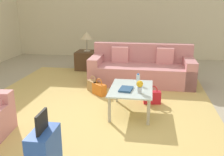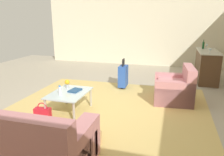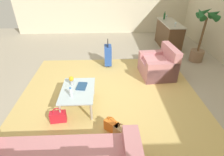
{
  "view_description": "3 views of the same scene",
  "coord_description": "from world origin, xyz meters",
  "px_view_note": "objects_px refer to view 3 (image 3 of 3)",
  "views": [
    {
      "loc": [
        -3.63,
        -0.8,
        1.84
      ],
      "look_at": [
        0.3,
        -0.18,
        0.64
      ],
      "focal_mm": 40.0,
      "sensor_mm": 36.0,
      "label": 1
    },
    {
      "loc": [
        4.32,
        1.55,
        1.95
      ],
      "look_at": [
        0.31,
        0.41,
        0.81
      ],
      "focal_mm": 35.0,
      "sensor_mm": 36.0,
      "label": 2
    },
    {
      "loc": [
        3.49,
        0.12,
        2.66
      ],
      "look_at": [
        0.38,
        0.25,
        0.72
      ],
      "focal_mm": 28.0,
      "sensor_mm": 36.0,
      "label": 3
    }
  ],
  "objects_px": {
    "coffee_table_book": "(82,86)",
    "wine_glass_left_of_centre": "(176,23)",
    "flower_vase": "(71,80)",
    "coffee_table": "(78,92)",
    "handbag_orange": "(112,126)",
    "armchair": "(159,66)",
    "handbag_tan": "(122,133)",
    "handbag_red": "(58,117)",
    "wine_bottle_green": "(164,16)",
    "suitcase_blue": "(108,55)",
    "wine_glass_leftmost": "(167,16)",
    "bar_console": "(168,35)",
    "water_bottle": "(71,92)",
    "potted_palm": "(202,36)"
  },
  "relations": [
    {
      "from": "coffee_table_book",
      "to": "wine_glass_left_of_centre",
      "type": "bearing_deg",
      "value": 140.11
    },
    {
      "from": "flower_vase",
      "to": "coffee_table",
      "type": "bearing_deg",
      "value": 34.29
    },
    {
      "from": "handbag_orange",
      "to": "coffee_table_book",
      "type": "bearing_deg",
      "value": -143.87
    },
    {
      "from": "armchair",
      "to": "handbag_tan",
      "type": "xyz_separation_m",
      "value": [
        2.24,
        -1.28,
        -0.17
      ]
    },
    {
      "from": "flower_vase",
      "to": "wine_glass_left_of_centre",
      "type": "distance_m",
      "value": 4.24
    },
    {
      "from": "handbag_orange",
      "to": "handbag_red",
      "type": "height_order",
      "value": "same"
    },
    {
      "from": "coffee_table",
      "to": "coffee_table_book",
      "type": "relative_size",
      "value": 3.41
    },
    {
      "from": "wine_bottle_green",
      "to": "suitcase_blue",
      "type": "height_order",
      "value": "wine_bottle_green"
    },
    {
      "from": "wine_glass_leftmost",
      "to": "armchair",
      "type": "bearing_deg",
      "value": -18.76
    },
    {
      "from": "armchair",
      "to": "flower_vase",
      "type": "relative_size",
      "value": 5.02
    },
    {
      "from": "flower_vase",
      "to": "wine_glass_leftmost",
      "type": "distance_m",
      "value": 5.07
    },
    {
      "from": "bar_console",
      "to": "water_bottle",
      "type": "bearing_deg",
      "value": -40.86
    },
    {
      "from": "wine_glass_left_of_centre",
      "to": "armchair",
      "type": "bearing_deg",
      "value": -28.91
    },
    {
      "from": "potted_palm",
      "to": "handbag_red",
      "type": "bearing_deg",
      "value": -56.76
    },
    {
      "from": "coffee_table_book",
      "to": "handbag_red",
      "type": "xyz_separation_m",
      "value": [
        0.58,
        -0.44,
        -0.34
      ]
    },
    {
      "from": "coffee_table",
      "to": "handbag_red",
      "type": "xyz_separation_m",
      "value": [
        0.46,
        -0.36,
        -0.26
      ]
    },
    {
      "from": "wine_glass_leftmost",
      "to": "wine_glass_left_of_centre",
      "type": "relative_size",
      "value": 1.0
    },
    {
      "from": "coffee_table",
      "to": "handbag_orange",
      "type": "relative_size",
      "value": 2.74
    },
    {
      "from": "wine_glass_leftmost",
      "to": "wine_bottle_green",
      "type": "xyz_separation_m",
      "value": [
        0.09,
        -0.12,
        0.01
      ]
    },
    {
      "from": "water_bottle",
      "to": "wine_glass_left_of_centre",
      "type": "height_order",
      "value": "wine_glass_left_of_centre"
    },
    {
      "from": "wine_bottle_green",
      "to": "potted_palm",
      "type": "xyz_separation_m",
      "value": [
        1.78,
        0.71,
        -0.21
      ]
    },
    {
      "from": "coffee_table",
      "to": "suitcase_blue",
      "type": "bearing_deg",
      "value": 160.71
    },
    {
      "from": "flower_vase",
      "to": "suitcase_blue",
      "type": "relative_size",
      "value": 0.24
    },
    {
      "from": "water_bottle",
      "to": "flower_vase",
      "type": "relative_size",
      "value": 1.0
    },
    {
      "from": "wine_bottle_green",
      "to": "handbag_tan",
      "type": "distance_m",
      "value": 5.43
    },
    {
      "from": "water_bottle",
      "to": "wine_glass_left_of_centre",
      "type": "distance_m",
      "value": 4.49
    },
    {
      "from": "armchair",
      "to": "coffee_table",
      "type": "bearing_deg",
      "value": -58.96
    },
    {
      "from": "bar_console",
      "to": "potted_palm",
      "type": "height_order",
      "value": "potted_palm"
    },
    {
      "from": "wine_bottle_green",
      "to": "potted_palm",
      "type": "bearing_deg",
      "value": 21.83
    },
    {
      "from": "coffee_table_book",
      "to": "wine_glass_leftmost",
      "type": "height_order",
      "value": "wine_glass_leftmost"
    },
    {
      "from": "handbag_red",
      "to": "potted_palm",
      "type": "height_order",
      "value": "potted_palm"
    },
    {
      "from": "wine_glass_leftmost",
      "to": "suitcase_blue",
      "type": "xyz_separation_m",
      "value": [
        2.07,
        -2.41,
        -0.72
      ]
    },
    {
      "from": "suitcase_blue",
      "to": "potted_palm",
      "type": "relative_size",
      "value": 0.49
    },
    {
      "from": "coffee_table",
      "to": "wine_bottle_green",
      "type": "relative_size",
      "value": 3.27
    },
    {
      "from": "armchair",
      "to": "bar_console",
      "type": "height_order",
      "value": "bar_console"
    },
    {
      "from": "armchair",
      "to": "handbag_tan",
      "type": "relative_size",
      "value": 2.87
    },
    {
      "from": "armchair",
      "to": "suitcase_blue",
      "type": "distance_m",
      "value": 1.63
    },
    {
      "from": "wine_glass_leftmost",
      "to": "handbag_orange",
      "type": "distance_m",
      "value": 5.47
    },
    {
      "from": "armchair",
      "to": "coffee_table_book",
      "type": "xyz_separation_m",
      "value": [
        1.19,
        -2.09,
        0.17
      ]
    },
    {
      "from": "coffee_table",
      "to": "water_bottle",
      "type": "xyz_separation_m",
      "value": [
        0.2,
        -0.1,
        0.15
      ]
    },
    {
      "from": "flower_vase",
      "to": "wine_glass_left_of_centre",
      "type": "relative_size",
      "value": 1.33
    },
    {
      "from": "water_bottle",
      "to": "bar_console",
      "type": "distance_m",
      "value": 4.89
    },
    {
      "from": "bar_console",
      "to": "wine_glass_left_of_centre",
      "type": "relative_size",
      "value": 10.78
    },
    {
      "from": "armchair",
      "to": "wine_bottle_green",
      "type": "height_order",
      "value": "wine_bottle_green"
    },
    {
      "from": "coffee_table_book",
      "to": "bar_console",
      "type": "height_order",
      "value": "bar_console"
    },
    {
      "from": "coffee_table",
      "to": "wine_bottle_green",
      "type": "bearing_deg",
      "value": 143.09
    },
    {
      "from": "flower_vase",
      "to": "handbag_tan",
      "type": "xyz_separation_m",
      "value": [
        1.16,
        1.04,
        -0.44
      ]
    },
    {
      "from": "coffee_table_book",
      "to": "flower_vase",
      "type": "height_order",
      "value": "flower_vase"
    },
    {
      "from": "handbag_red",
      "to": "handbag_orange",
      "type": "bearing_deg",
      "value": 74.69
    },
    {
      "from": "wine_glass_leftmost",
      "to": "potted_palm",
      "type": "distance_m",
      "value": 1.97
    }
  ]
}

